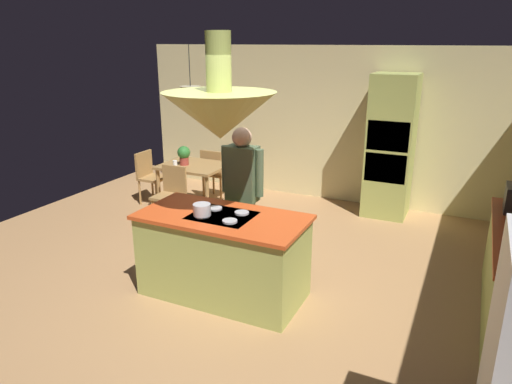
{
  "coord_description": "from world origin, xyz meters",
  "views": [
    {
      "loc": [
        2.24,
        -4.11,
        2.62
      ],
      "look_at": [
        0.1,
        0.4,
        1.0
      ],
      "focal_mm": 32.83,
      "sensor_mm": 36.0,
      "label": 1
    }
  ],
  "objects_px": {
    "oven_tower": "(390,147)",
    "potted_plant_on_table": "(184,154)",
    "dining_table": "(194,171)",
    "cooking_pot_on_cooktop": "(202,210)",
    "person_at_island": "(242,189)",
    "kitchen_island": "(223,255)",
    "cup_on_table": "(175,163)",
    "chair_by_back_wall": "(214,171)",
    "chair_facing_island": "(171,191)",
    "chair_at_corner": "(149,174)"
  },
  "relations": [
    {
      "from": "oven_tower",
      "to": "potted_plant_on_table",
      "type": "distance_m",
      "value": 3.17
    },
    {
      "from": "dining_table",
      "to": "cooking_pot_on_cooktop",
      "type": "xyz_separation_m",
      "value": [
        1.54,
        -2.23,
        0.34
      ]
    },
    {
      "from": "person_at_island",
      "to": "cooking_pot_on_cooktop",
      "type": "bearing_deg",
      "value": -92.29
    },
    {
      "from": "dining_table",
      "to": "cooking_pot_on_cooktop",
      "type": "relative_size",
      "value": 5.59
    },
    {
      "from": "person_at_island",
      "to": "cooking_pot_on_cooktop",
      "type": "relative_size",
      "value": 9.43
    },
    {
      "from": "kitchen_island",
      "to": "oven_tower",
      "type": "bearing_deg",
      "value": 71.26
    },
    {
      "from": "cooking_pot_on_cooktop",
      "to": "cup_on_table",
      "type": "bearing_deg",
      "value": 130.77
    },
    {
      "from": "person_at_island",
      "to": "cup_on_table",
      "type": "bearing_deg",
      "value": 146.27
    },
    {
      "from": "chair_by_back_wall",
      "to": "cup_on_table",
      "type": "distance_m",
      "value": 0.91
    },
    {
      "from": "chair_facing_island",
      "to": "dining_table",
      "type": "bearing_deg",
      "value": 90.0
    },
    {
      "from": "potted_plant_on_table",
      "to": "oven_tower",
      "type": "bearing_deg",
      "value": 22.57
    },
    {
      "from": "potted_plant_on_table",
      "to": "dining_table",
      "type": "bearing_deg",
      "value": 30.01
    },
    {
      "from": "dining_table",
      "to": "kitchen_island",
      "type": "bearing_deg",
      "value": -51.01
    },
    {
      "from": "chair_by_back_wall",
      "to": "potted_plant_on_table",
      "type": "distance_m",
      "value": 0.83
    },
    {
      "from": "chair_by_back_wall",
      "to": "chair_at_corner",
      "type": "height_order",
      "value": "same"
    },
    {
      "from": "cooking_pot_on_cooktop",
      "to": "chair_facing_island",
      "type": "bearing_deg",
      "value": 133.9
    },
    {
      "from": "kitchen_island",
      "to": "potted_plant_on_table",
      "type": "bearing_deg",
      "value": 131.99
    },
    {
      "from": "dining_table",
      "to": "chair_by_back_wall",
      "type": "relative_size",
      "value": 1.16
    },
    {
      "from": "oven_tower",
      "to": "potted_plant_on_table",
      "type": "xyz_separation_m",
      "value": [
        -2.93,
        -1.22,
        -0.16
      ]
    },
    {
      "from": "oven_tower",
      "to": "cooking_pot_on_cooktop",
      "type": "relative_size",
      "value": 12.05
    },
    {
      "from": "chair_facing_island",
      "to": "kitchen_island",
      "type": "bearing_deg",
      "value": -40.86
    },
    {
      "from": "kitchen_island",
      "to": "dining_table",
      "type": "height_order",
      "value": "kitchen_island"
    },
    {
      "from": "oven_tower",
      "to": "cup_on_table",
      "type": "distance_m",
      "value": 3.31
    },
    {
      "from": "kitchen_island",
      "to": "chair_by_back_wall",
      "type": "distance_m",
      "value": 3.22
    },
    {
      "from": "cup_on_table",
      "to": "cooking_pot_on_cooktop",
      "type": "bearing_deg",
      "value": -49.23
    },
    {
      "from": "cup_on_table",
      "to": "kitchen_island",
      "type": "bearing_deg",
      "value": -44.84
    },
    {
      "from": "kitchen_island",
      "to": "cooking_pot_on_cooktop",
      "type": "relative_size",
      "value": 9.72
    },
    {
      "from": "chair_by_back_wall",
      "to": "potted_plant_on_table",
      "type": "relative_size",
      "value": 2.9
    },
    {
      "from": "oven_tower",
      "to": "dining_table",
      "type": "bearing_deg",
      "value": -157.79
    },
    {
      "from": "chair_facing_island",
      "to": "potted_plant_on_table",
      "type": "distance_m",
      "value": 0.71
    },
    {
      "from": "chair_by_back_wall",
      "to": "cup_on_table",
      "type": "relative_size",
      "value": 9.67
    },
    {
      "from": "oven_tower",
      "to": "chair_facing_island",
      "type": "bearing_deg",
      "value": -147.66
    },
    {
      "from": "dining_table",
      "to": "cooking_pot_on_cooktop",
      "type": "distance_m",
      "value": 2.73
    },
    {
      "from": "cooking_pot_on_cooktop",
      "to": "dining_table",
      "type": "bearing_deg",
      "value": 124.63
    },
    {
      "from": "chair_at_corner",
      "to": "potted_plant_on_table",
      "type": "bearing_deg",
      "value": -95.46
    },
    {
      "from": "oven_tower",
      "to": "cup_on_table",
      "type": "xyz_separation_m",
      "value": [
        -3.01,
        -1.35,
        -0.28
      ]
    },
    {
      "from": "person_at_island",
      "to": "chair_facing_island",
      "type": "relative_size",
      "value": 1.95
    },
    {
      "from": "kitchen_island",
      "to": "cup_on_table",
      "type": "distance_m",
      "value": 2.71
    },
    {
      "from": "oven_tower",
      "to": "chair_facing_island",
      "type": "distance_m",
      "value": 3.36
    },
    {
      "from": "chair_facing_island",
      "to": "cooking_pot_on_cooktop",
      "type": "xyz_separation_m",
      "value": [
        1.54,
        -1.6,
        0.49
      ]
    },
    {
      "from": "dining_table",
      "to": "cup_on_table",
      "type": "distance_m",
      "value": 0.33
    },
    {
      "from": "cooking_pot_on_cooktop",
      "to": "kitchen_island",
      "type": "bearing_deg",
      "value": 39.09
    },
    {
      "from": "kitchen_island",
      "to": "person_at_island",
      "type": "distance_m",
      "value": 0.89
    },
    {
      "from": "kitchen_island",
      "to": "dining_table",
      "type": "relative_size",
      "value": 1.74
    },
    {
      "from": "chair_by_back_wall",
      "to": "cup_on_table",
      "type": "xyz_separation_m",
      "value": [
        -0.21,
        -0.83,
        0.3
      ]
    },
    {
      "from": "chair_by_back_wall",
      "to": "chair_at_corner",
      "type": "relative_size",
      "value": 1.0
    },
    {
      "from": "cooking_pot_on_cooktop",
      "to": "chair_at_corner",
      "type": "bearing_deg",
      "value": 137.36
    },
    {
      "from": "kitchen_island",
      "to": "cooking_pot_on_cooktop",
      "type": "xyz_separation_m",
      "value": [
        -0.16,
        -0.13,
        0.53
      ]
    },
    {
      "from": "chair_at_corner",
      "to": "chair_by_back_wall",
      "type": "bearing_deg",
      "value": -54.48
    },
    {
      "from": "dining_table",
      "to": "chair_by_back_wall",
      "type": "xyz_separation_m",
      "value": [
        0.0,
        0.63,
        -0.15
      ]
    }
  ]
}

